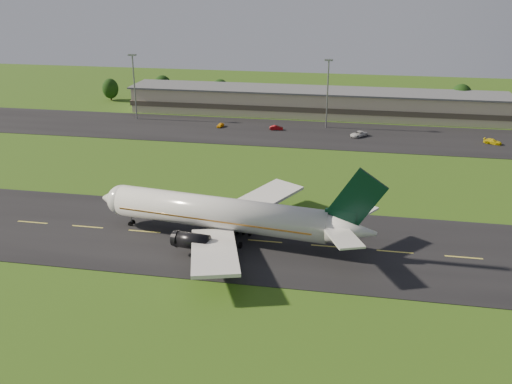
% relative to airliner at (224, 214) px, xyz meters
% --- Properties ---
extents(ground, '(360.00, 360.00, 0.00)m').
position_rel_airliner_xyz_m(ground, '(7.21, 0.12, -4.66)').
color(ground, '#2C4C13').
rests_on(ground, ground).
extents(taxiway, '(220.00, 30.00, 0.10)m').
position_rel_airliner_xyz_m(taxiway, '(7.21, 0.12, -4.61)').
color(taxiway, black).
rests_on(taxiway, ground).
extents(apron, '(260.00, 30.00, 0.10)m').
position_rel_airliner_xyz_m(apron, '(7.21, 72.12, -4.61)').
color(apron, black).
rests_on(apron, ground).
extents(airliner, '(51.14, 41.79, 15.57)m').
position_rel_airliner_xyz_m(airliner, '(0.00, 0.00, 0.00)').
color(airliner, white).
rests_on(airliner, ground).
extents(terminal, '(145.00, 16.00, 8.40)m').
position_rel_airliner_xyz_m(terminal, '(13.61, 96.30, -0.67)').
color(terminal, '#B5A98A').
rests_on(terminal, ground).
extents(light_mast_west, '(2.40, 1.20, 20.35)m').
position_rel_airliner_xyz_m(light_mast_west, '(-47.79, 80.12, 8.08)').
color(light_mast_west, gray).
rests_on(light_mast_west, ground).
extents(light_mast_centre, '(2.40, 1.20, 20.35)m').
position_rel_airliner_xyz_m(light_mast_centre, '(12.21, 80.12, 8.08)').
color(light_mast_centre, gray).
rests_on(light_mast_centre, ground).
extents(tree_line, '(193.51, 9.69, 10.50)m').
position_rel_airliner_xyz_m(tree_line, '(45.07, 106.28, 0.45)').
color(tree_line, black).
rests_on(tree_line, ground).
extents(service_vehicle_a, '(1.88, 3.58, 1.16)m').
position_rel_airliner_xyz_m(service_vehicle_a, '(-19.15, 74.91, -3.98)').
color(service_vehicle_a, '#F2B10E').
rests_on(service_vehicle_a, apron).
extents(service_vehicle_b, '(4.10, 1.87, 1.30)m').
position_rel_airliner_xyz_m(service_vehicle_b, '(-2.05, 74.60, -3.91)').
color(service_vehicle_b, maroon).
rests_on(service_vehicle_b, apron).
extents(service_vehicle_c, '(5.47, 5.71, 1.51)m').
position_rel_airliner_xyz_m(service_vehicle_c, '(22.01, 71.59, -3.81)').
color(service_vehicle_c, silver).
rests_on(service_vehicle_c, apron).
extents(service_vehicle_d, '(5.14, 3.60, 1.38)m').
position_rel_airliner_xyz_m(service_vehicle_d, '(57.95, 70.62, -3.87)').
color(service_vehicle_d, yellow).
rests_on(service_vehicle_d, apron).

